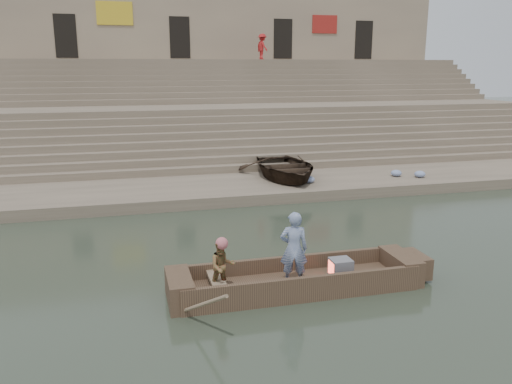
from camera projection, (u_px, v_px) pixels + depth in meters
name	position (u px, v px, depth m)	size (l,w,h in m)	color
ground	(376.00, 263.00, 12.95)	(120.00, 120.00, 0.00)	#283326
lower_landing	(281.00, 186.00, 20.42)	(32.00, 4.00, 0.40)	#80705B
mid_landing	(239.00, 132.00, 27.19)	(32.00, 3.00, 2.80)	#80705B
upper_landing	(215.00, 101.00, 33.49)	(32.00, 3.00, 5.20)	#80705B
ghat_steps	(233.00, 122.00, 28.69)	(32.00, 11.00, 5.20)	#80705B
building_wall	(205.00, 54.00, 36.53)	(32.00, 5.07, 11.20)	#9D876A
main_rowboat	(296.00, 285.00, 11.38)	(5.00, 1.30, 0.22)	brown
rowboat_trim	(305.00, 276.00, 11.38)	(6.04, 2.63, 1.79)	brown
standing_man	(294.00, 249.00, 10.97)	(0.59, 0.39, 1.63)	navy
rowing_man	(222.00, 266.00, 10.69)	(0.54, 0.42, 1.12)	#277531
television	(340.00, 268.00, 11.56)	(0.46, 0.42, 0.40)	slate
beached_rowboat	(285.00, 167.00, 20.76)	(3.19, 4.47, 0.93)	#2D2116
pedestrian	(262.00, 47.00, 33.36)	(1.05, 0.60, 1.63)	#AB1D1D
cloth_bundles	(376.00, 175.00, 20.74)	(5.16, 0.86, 0.26)	#3F5999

